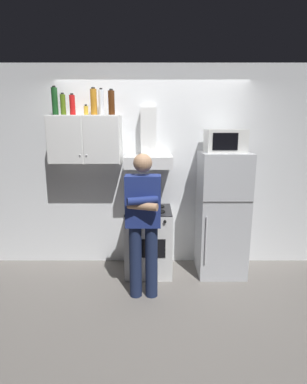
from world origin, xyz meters
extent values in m
plane|color=slate|center=(0.00, 0.00, 0.00)|extent=(7.00, 7.00, 0.00)
cube|color=white|center=(0.00, 0.60, 1.35)|extent=(4.80, 0.10, 2.70)
cube|color=silver|center=(-0.85, 0.38, 1.75)|extent=(0.90, 0.34, 0.60)
cube|color=silver|center=(-1.07, 0.20, 1.75)|extent=(0.43, 0.01, 0.58)
cube|color=silver|center=(-0.62, 0.20, 1.75)|extent=(0.43, 0.01, 0.58)
sphere|color=#B2B2B7|center=(-0.89, 0.19, 1.57)|extent=(0.02, 0.02, 0.02)
sphere|color=#B2B2B7|center=(-0.81, 0.19, 1.57)|extent=(0.02, 0.02, 0.02)
cube|color=silver|center=(-0.05, 0.25, 0.42)|extent=(0.60, 0.60, 0.85)
cube|color=black|center=(-0.05, 0.25, 0.86)|extent=(0.59, 0.59, 0.01)
cube|color=black|center=(-0.05, -0.05, 0.45)|extent=(0.42, 0.01, 0.24)
cylinder|color=black|center=(-0.18, 0.13, 0.87)|extent=(0.16, 0.16, 0.01)
cylinder|color=black|center=(0.08, 0.13, 0.87)|extent=(0.16, 0.16, 0.01)
cylinder|color=black|center=(-0.18, 0.37, 0.87)|extent=(0.16, 0.16, 0.01)
cylinder|color=black|center=(0.08, 0.37, 0.87)|extent=(0.16, 0.16, 0.01)
cylinder|color=black|center=(-0.25, -0.06, 0.80)|extent=(0.04, 0.02, 0.04)
cylinder|color=black|center=(-0.12, -0.06, 0.80)|extent=(0.04, 0.02, 0.04)
cylinder|color=black|center=(0.02, -0.06, 0.80)|extent=(0.04, 0.02, 0.04)
cylinder|color=black|center=(0.15, -0.06, 0.80)|extent=(0.04, 0.02, 0.04)
cube|color=white|center=(-0.05, 0.33, 1.47)|extent=(0.60, 0.44, 0.15)
cube|color=white|center=(-0.05, 0.47, 1.85)|extent=(0.20, 0.16, 0.60)
cube|color=silver|center=(0.90, 0.25, 0.80)|extent=(0.60, 0.60, 1.60)
cube|color=#4C4C4C|center=(0.90, -0.05, 1.04)|extent=(0.59, 0.01, 0.01)
cylinder|color=silver|center=(0.65, -0.06, 0.56)|extent=(0.02, 0.02, 0.60)
cube|color=silver|center=(0.90, 0.27, 1.74)|extent=(0.48, 0.36, 0.28)
cube|color=black|center=(0.86, 0.09, 1.74)|extent=(0.30, 0.01, 0.20)
cylinder|color=#192342|center=(-0.19, -0.35, 0.42)|extent=(0.14, 0.14, 0.85)
cylinder|color=#192342|center=(-0.01, -0.35, 0.42)|extent=(0.14, 0.14, 0.85)
cube|color=navy|center=(-0.10, -0.35, 1.13)|extent=(0.38, 0.20, 0.56)
cylinder|color=navy|center=(-0.10, -0.49, 1.17)|extent=(0.33, 0.17, 0.08)
cylinder|color=tan|center=(-0.10, -0.49, 1.11)|extent=(0.33, 0.17, 0.08)
sphere|color=tan|center=(-0.10, -0.35, 1.54)|extent=(0.20, 0.20, 0.20)
cylinder|color=silver|center=(-0.64, 0.41, 2.20)|extent=(0.06, 0.06, 0.31)
cylinder|color=black|center=(-0.64, 0.41, 2.37)|extent=(0.04, 0.04, 0.02)
cylinder|color=gold|center=(-0.82, 0.35, 2.10)|extent=(0.05, 0.05, 0.11)
cylinder|color=black|center=(-0.82, 0.35, 2.17)|extent=(0.03, 0.03, 0.02)
cylinder|color=red|center=(-0.99, 0.35, 2.17)|extent=(0.07, 0.07, 0.24)
cylinder|color=black|center=(-0.99, 0.35, 2.30)|extent=(0.04, 0.04, 0.02)
cylinder|color=#4C6B19|center=(-1.10, 0.35, 2.17)|extent=(0.06, 0.06, 0.25)
cylinder|color=black|center=(-1.10, 0.35, 2.31)|extent=(0.04, 0.04, 0.02)
cylinder|color=#19471E|center=(-1.20, 0.36, 2.21)|extent=(0.07, 0.07, 0.33)
cylinder|color=black|center=(-1.20, 0.36, 2.39)|extent=(0.04, 0.04, 0.02)
cylinder|color=#47230F|center=(-0.51, 0.35, 2.20)|extent=(0.08, 0.08, 0.29)
cylinder|color=black|center=(-0.51, 0.35, 2.35)|extent=(0.04, 0.04, 0.02)
cylinder|color=#B7721E|center=(-0.73, 0.36, 2.21)|extent=(0.08, 0.08, 0.31)
cylinder|color=black|center=(-0.73, 0.36, 2.37)|extent=(0.04, 0.04, 0.02)
camera|label=1|loc=(0.01, -3.41, 1.91)|focal=27.42mm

